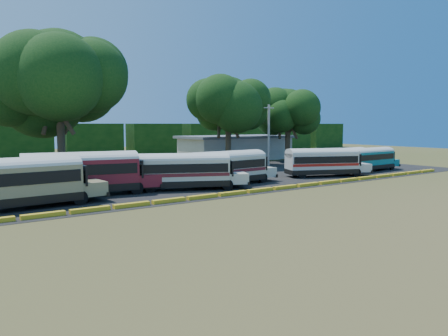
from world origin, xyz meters
TOP-DOWN VIEW (x-y plane):
  - ground at (0.00, 0.00)m, footprint 160.00×160.00m
  - asphalt_strip at (1.00, 12.00)m, footprint 64.00×24.00m
  - curb at (-0.00, 1.00)m, footprint 53.70×0.45m
  - terminal_building at (18.00, 30.00)m, footprint 19.00×9.00m
  - treeline_backdrop at (0.00, 48.00)m, footprint 130.00×4.00m
  - bus_beige at (-20.33, 4.84)m, footprint 11.15×3.27m
  - bus_red at (-14.57, 7.94)m, footprint 11.40×4.73m
  - bus_cream_west at (-6.19, 5.91)m, footprint 10.23×6.39m
  - bus_cream_east at (-1.19, 6.11)m, footprint 10.32×3.31m
  - bus_white_red at (11.61, 5.41)m, footprint 9.94×5.93m
  - bus_white_blue at (17.75, 7.41)m, footprint 9.14×2.77m
  - bus_teal at (21.04, 5.92)m, footprint 9.10×2.58m
  - tree_west at (-13.33, 18.99)m, footprint 12.89×12.89m
  - tree_center at (10.38, 21.86)m, footprint 9.48×9.48m
  - tree_east at (22.36, 22.31)m, footprint 8.60×8.60m
  - utility_pole at (11.45, 14.53)m, footprint 1.60×0.30m

SIDE VIEW (x-z plane):
  - ground at x=0.00m, z-range 0.00..0.00m
  - asphalt_strip at x=1.00m, z-range 0.00..0.02m
  - curb at x=0.00m, z-range 0.00..0.30m
  - bus_white_blue at x=17.75m, z-range 0.19..3.16m
  - bus_teal at x=21.04m, z-range 0.22..3.18m
  - bus_white_red at x=11.61m, z-range 0.21..3.42m
  - bus_cream_west at x=-6.19m, z-range 0.22..3.54m
  - bus_cream_east at x=-1.19m, z-range 0.22..3.56m
  - terminal_building at x=18.00m, z-range 0.03..4.03m
  - bus_beige at x=-20.33m, z-range 0.27..3.89m
  - bus_red at x=-14.57m, z-range 0.27..3.91m
  - treeline_backdrop at x=0.00m, z-range 0.00..6.00m
  - utility_pole at x=11.45m, z-range 0.11..8.51m
  - tree_east at x=22.36m, z-range 2.50..13.90m
  - tree_center at x=10.38m, z-range 2.73..15.23m
  - tree_west at x=-13.33m, z-range 3.01..18.54m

